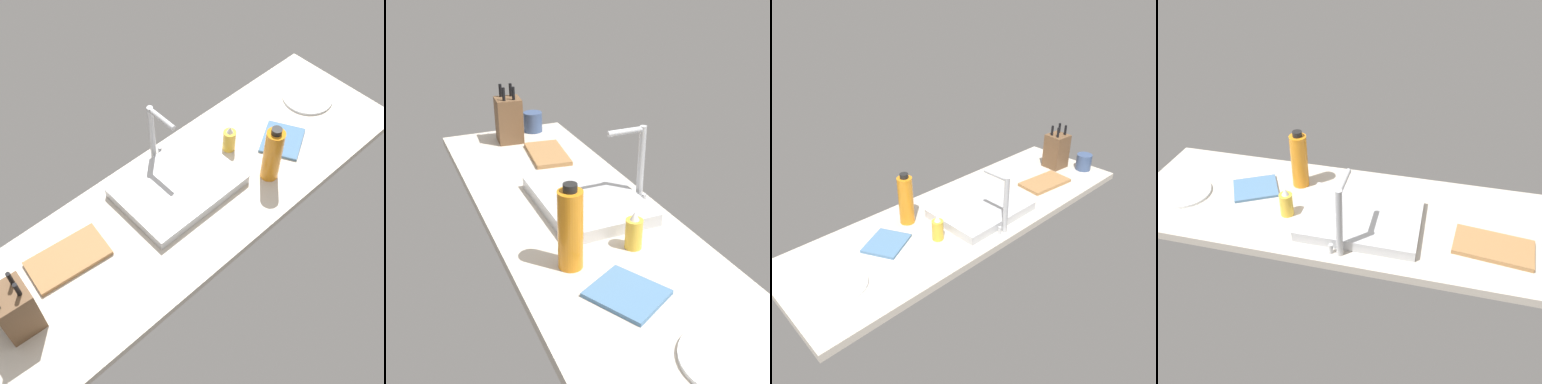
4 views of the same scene
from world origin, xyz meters
The scene contains 10 objects.
countertop_slab centered at (0.00, 0.00, 1.75)cm, with size 189.79×59.95×3.50cm, color beige.
sink_basin centered at (-3.71, 6.10, 5.67)cm, with size 45.52×33.23×4.33cm, color #B7BABF.
faucet centered at (-0.02, 23.41, 20.12)cm, with size 5.50×14.50×28.18cm.
knife_block centered at (-77.56, -0.88, 14.12)cm, with size 12.66×12.37×26.73cm.
cutting_board centered at (-53.27, 9.16, 4.40)cm, with size 28.12×15.27×1.80cm, color #9E7042.
soap_bottle centered at (26.28, 7.86, 8.79)cm, with size 5.30×5.30×12.37cm.
water_bottle centered at (27.74, -13.26, 15.78)cm, with size 7.22×7.22×26.06cm.
dinner_plate centered at (74.29, 5.03, 4.10)cm, with size 22.55×22.55×1.20cm, color white.
dish_towel centered at (45.65, -4.77, 4.10)cm, with size 18.46×16.15×1.20cm, color teal.
coffee_mug centered at (-86.59, 13.74, 8.42)cm, with size 9.18×9.18×9.85cm, color #384C75.
Camera 3 is at (119.84, 122.58, 108.84)cm, focal length 36.92 mm.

